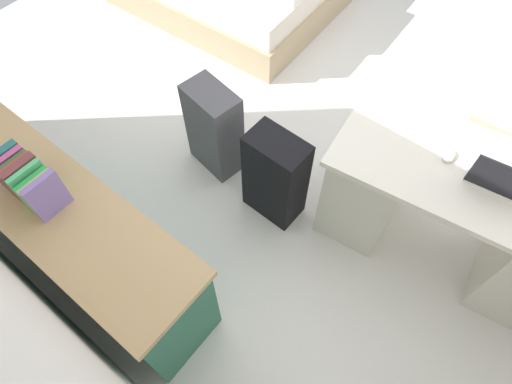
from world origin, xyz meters
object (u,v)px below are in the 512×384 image
(laptop, at_px, (502,179))
(suitcase_spare_grey, at_px, (214,130))
(suitcase_black, at_px, (275,177))
(desk, at_px, (452,212))
(credenza, at_px, (73,233))
(computer_mouse, at_px, (449,155))

(laptop, bearing_deg, suitcase_spare_grey, 12.55)
(suitcase_black, bearing_deg, desk, -155.69)
(laptop, bearing_deg, credenza, 40.39)
(suitcase_black, bearing_deg, credenza, 59.24)
(suitcase_spare_grey, distance_m, computer_mouse, 1.44)
(credenza, bearing_deg, laptop, -139.61)
(suitcase_black, bearing_deg, computer_mouse, -150.68)
(desk, relative_size, computer_mouse, 15.16)
(suitcase_black, xyz_separation_m, suitcase_spare_grey, (0.55, -0.05, -0.00))
(credenza, height_order, suitcase_spare_grey, credenza)
(suitcase_black, xyz_separation_m, laptop, (-1.04, -0.41, 0.47))
(desk, height_order, computer_mouse, computer_mouse)
(credenza, xyz_separation_m, suitcase_black, (-0.64, -1.03, -0.03))
(suitcase_black, distance_m, suitcase_spare_grey, 0.55)
(suitcase_black, height_order, laptop, laptop)
(suitcase_spare_grey, bearing_deg, credenza, 94.31)
(desk, xyz_separation_m, suitcase_spare_grey, (1.50, 0.35, -0.06))
(credenza, xyz_separation_m, laptop, (-1.68, -1.43, 0.44))
(desk, distance_m, laptop, 0.42)
(computer_mouse, bearing_deg, suitcase_spare_grey, 7.46)
(desk, height_order, credenza, desk)
(credenza, bearing_deg, desk, -138.13)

